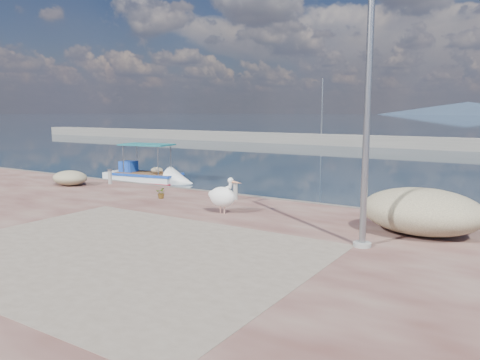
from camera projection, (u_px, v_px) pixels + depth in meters
name	position (u px, v px, depth m)	size (l,w,h in m)	color
ground	(172.00, 238.00, 14.14)	(1400.00, 1400.00, 0.00)	#162635
quay_patch	(121.00, 252.00, 11.03)	(9.00, 7.00, 0.01)	gray
breakwater	(432.00, 143.00, 47.41)	(120.00, 2.20, 7.50)	gray
boat_left	(147.00, 178.00, 25.41)	(5.19, 2.41, 2.40)	white
pelican	(223.00, 196.00, 15.13)	(1.23, 0.59, 1.20)	tan
lamp_post	(368.00, 111.00, 11.04)	(0.44, 0.96, 7.00)	gray
bollard_near	(235.00, 190.00, 17.55)	(0.22, 0.22, 0.68)	gray
bollard_far	(110.00, 176.00, 21.34)	(0.23, 0.23, 0.69)	gray
potted_plant	(161.00, 193.00, 17.79)	(0.39, 0.34, 0.44)	#33722D
net_pile_c	(422.00, 211.00, 12.55)	(3.20, 2.28, 1.26)	beige
net_pile_b	(70.00, 178.00, 21.00)	(1.70, 1.32, 0.66)	beige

